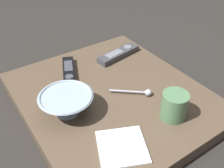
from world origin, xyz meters
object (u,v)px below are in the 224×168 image
coffee_mug (174,106)px  tv_remote_far (69,71)px  cereal_bowl (67,103)px  tv_remote_near (119,54)px  teaspoon (143,92)px  folded_napkin (122,147)px

coffee_mug → tv_remote_far: size_ratio=0.46×
cereal_bowl → tv_remote_near: (-0.33, -0.19, -0.03)m
teaspoon → tv_remote_far: teaspoon is taller
cereal_bowl → folded_napkin: cereal_bowl is taller
tv_remote_near → tv_remote_far: 0.23m
cereal_bowl → teaspoon: 0.26m
cereal_bowl → teaspoon: size_ratio=1.44×
coffee_mug → folded_napkin: 0.20m
cereal_bowl → folded_napkin: bearing=106.1°
coffee_mug → teaspoon: bearing=-85.8°
teaspoon → tv_remote_near: 0.27m
tv_remote_near → teaspoon: bearing=72.6°
coffee_mug → tv_remote_far: (0.16, -0.39, -0.03)m
tv_remote_far → folded_napkin: tv_remote_far is taller
teaspoon → tv_remote_near: (-0.08, -0.25, 0.00)m
teaspoon → folded_napkin: teaspoon is taller
coffee_mug → tv_remote_near: coffee_mug is taller
teaspoon → folded_napkin: 0.24m
coffee_mug → teaspoon: coffee_mug is taller
folded_napkin → tv_remote_near: bearing=-124.3°
tv_remote_far → coffee_mug: bearing=112.3°
tv_remote_near → cereal_bowl: bearing=29.7°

